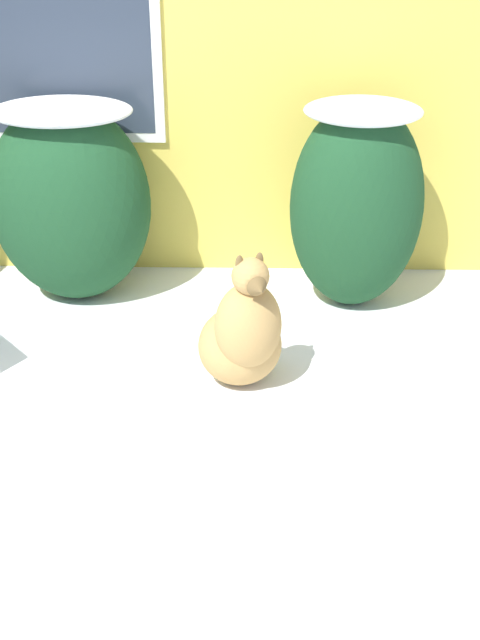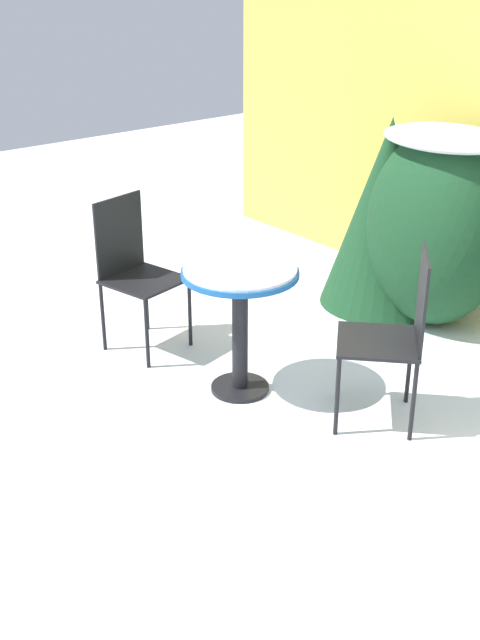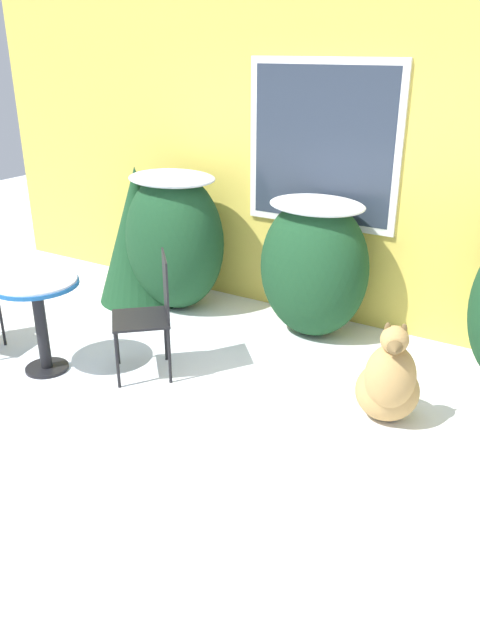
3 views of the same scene
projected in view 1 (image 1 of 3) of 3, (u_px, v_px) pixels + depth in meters
house_wall at (60, 13)px, 4.74m from camera, size 8.00×0.10×3.28m
shrub_middle at (70, 197)px, 4.81m from camera, size 0.97×0.75×1.23m
shrub_right at (357, 201)px, 4.72m from camera, size 0.79×0.69×1.25m
dog at (243, 335)px, 4.05m from camera, size 0.55×0.59×0.78m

